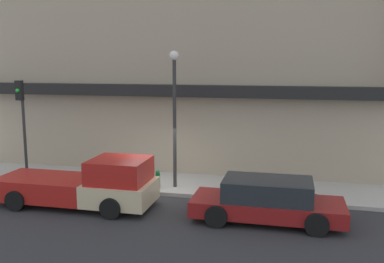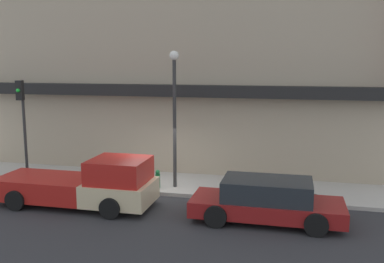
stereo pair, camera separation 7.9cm
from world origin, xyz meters
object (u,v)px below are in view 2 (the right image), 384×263
Objects in this scene: pickup_truck at (86,185)px; street_lamp at (174,103)px; traffic_light at (22,113)px; parked_car at (267,201)px; fire_hydrant at (158,179)px.

street_lamp reaches higher than pickup_truck.
traffic_light is (-6.36, -0.51, -0.51)m from street_lamp.
street_lamp reaches higher than traffic_light.
street_lamp reaches higher than parked_car.
pickup_truck is 1.36× the size of traffic_light.
parked_car reaches higher than fire_hydrant.
pickup_truck is 1.06× the size of street_lamp.
pickup_truck is 7.83× the size of fire_hydrant.
parked_car is 10.59m from traffic_light.
fire_hydrant is (1.92, 2.29, -0.28)m from pickup_truck.
traffic_light is (-5.73, -0.22, 2.49)m from fire_hydrant.
pickup_truck is 4.87m from traffic_light.
parked_car is 1.15× the size of traffic_light.
parked_car is at bearing -34.37° from street_lamp.
street_lamp is 6.40m from traffic_light.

